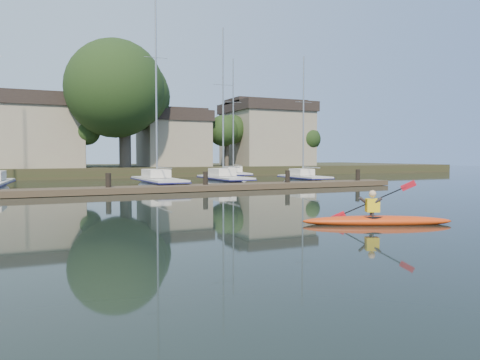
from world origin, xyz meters
name	(u,v)px	position (x,y,z in m)	size (l,w,h in m)	color
ground	(267,222)	(0.00, 0.00, 0.00)	(160.00, 160.00, 0.00)	black
kayak	(376,219)	(2.89, -2.02, 0.19)	(4.67, 2.54, 1.54)	#C4470F
dock	(159,189)	(0.00, 14.00, 0.20)	(34.00, 2.00, 1.80)	#4E3E2C
sailboat_2	(158,190)	(1.04, 18.24, -0.19)	(2.30, 9.39, 15.50)	silver
sailboat_3	(224,187)	(6.46, 19.18, -0.20)	(2.17, 8.20, 13.21)	silver
sailboat_4	(304,185)	(13.06, 18.29, -0.18)	(2.16, 6.74, 11.38)	silver
sailboat_7	(234,181)	(10.84, 27.30, -0.19)	(3.46, 8.15, 12.75)	silver
shore	(113,147)	(1.61, 40.29, 3.23)	(90.00, 25.25, 12.75)	#293319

